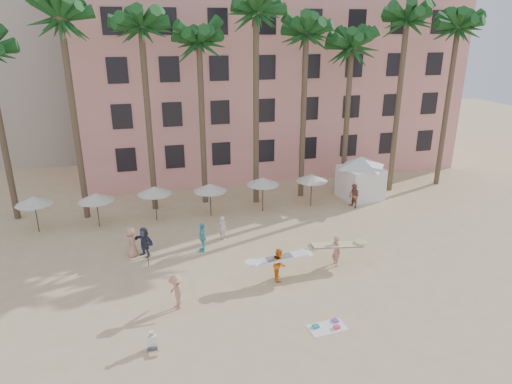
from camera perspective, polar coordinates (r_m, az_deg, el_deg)
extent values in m
plane|color=#D1B789|center=(23.86, 1.55, -14.09)|extent=(120.00, 120.00, 0.00)
cube|color=pink|center=(47.03, 1.36, 13.34)|extent=(35.00, 14.00, 16.00)
cylinder|color=brown|center=(36.59, -29.09, 5.80)|extent=(0.44, 0.44, 12.00)
cylinder|color=brown|center=(34.44, -21.68, 7.88)|extent=(0.44, 0.44, 14.00)
cylinder|color=brown|center=(34.67, -13.27, 8.40)|extent=(0.44, 0.44, 13.50)
cylinder|color=brown|center=(35.53, -6.72, 8.23)|extent=(0.44, 0.44, 12.50)
cylinder|color=brown|center=(35.11, 0.01, 9.89)|extent=(0.44, 0.44, 14.50)
cylinder|color=brown|center=(36.87, 5.93, 9.08)|extent=(0.44, 0.44, 13.00)
cylinder|color=brown|center=(38.94, 11.27, 8.63)|extent=(0.44, 0.44, 12.00)
cylinder|color=brown|center=(39.78, 17.28, 9.82)|extent=(0.44, 0.44, 14.00)
cylinder|color=brown|center=(42.99, 22.72, 9.54)|extent=(0.44, 0.44, 13.50)
cylinder|color=#332B23|center=(34.61, -25.76, -2.64)|extent=(0.07, 0.07, 2.50)
cone|color=beige|center=(34.24, -26.03, -0.93)|extent=(2.50, 2.50, 0.55)
cylinder|color=#332B23|center=(33.89, -19.18, -2.27)|extent=(0.07, 0.07, 2.40)
cone|color=beige|center=(33.52, -19.38, -0.61)|extent=(2.50, 2.50, 0.55)
cylinder|color=#332B23|center=(33.87, -12.44, -1.52)|extent=(0.07, 0.07, 2.50)
cone|color=beige|center=(33.49, -12.58, 0.23)|extent=(2.50, 2.50, 0.55)
cylinder|color=#332B23|center=(34.08, -5.71, -1.09)|extent=(0.07, 0.07, 2.40)
cone|color=beige|center=(33.72, -5.77, 0.57)|extent=(2.50, 2.50, 0.55)
cylinder|color=#332B23|center=(34.70, 0.85, -0.43)|extent=(0.07, 0.07, 2.60)
cone|color=beige|center=(34.32, 0.86, 1.38)|extent=(2.50, 2.50, 0.55)
cylinder|color=#332B23|center=(36.07, 6.92, 0.14)|extent=(0.07, 0.07, 2.50)
cone|color=beige|center=(35.72, 6.99, 1.81)|extent=(2.50, 2.50, 0.55)
cube|color=white|center=(38.54, 12.90, 1.15)|extent=(3.38, 3.38, 2.60)
cone|color=white|center=(38.03, 13.10, 3.65)|extent=(5.06, 5.06, 0.90)
cube|color=white|center=(22.66, 8.88, -16.40)|extent=(1.90, 1.19, 0.02)
cube|color=teal|center=(22.56, 7.48, -16.31)|extent=(0.33, 0.28, 0.10)
cube|color=#F24361|center=(22.65, 10.07, -16.27)|extent=(0.30, 0.25, 0.12)
cube|color=purple|center=(23.09, 9.87, -15.53)|extent=(0.29, 0.33, 0.08)
imported|color=tan|center=(27.52, 10.03, -7.24)|extent=(0.50, 0.71, 1.86)
cube|color=#DAD388|center=(27.35, 10.07, -6.55)|extent=(3.09, 0.75, 0.37)
imported|color=orange|center=(25.70, 2.91, -8.99)|extent=(0.87, 1.03, 1.87)
cube|color=white|center=(25.52, 2.92, -8.26)|extent=(3.28, 0.94, 0.33)
imported|color=#323A58|center=(28.95, -13.79, -6.05)|extent=(1.60, 1.70, 1.91)
imported|color=beige|center=(30.41, -4.19, -4.48)|extent=(0.68, 0.71, 1.64)
imported|color=#54BAC5|center=(28.92, -6.71, -5.61)|extent=(0.58, 1.16, 1.91)
imported|color=brown|center=(36.40, 12.15, -0.49)|extent=(0.97, 1.10, 1.89)
imported|color=tan|center=(23.53, -9.96, -12.24)|extent=(1.02, 1.36, 1.86)
imported|color=tan|center=(29.11, -15.28, -6.07)|extent=(0.96, 1.09, 1.88)
cylinder|color=black|center=(27.69, -13.43, -7.04)|extent=(0.04, 0.04, 2.10)
cube|color=black|center=(27.26, -13.60, -5.17)|extent=(0.18, 0.03, 0.35)
cube|color=#3F3F4C|center=(21.57, -12.79, -18.48)|extent=(0.42, 0.39, 0.22)
cube|color=tan|center=(21.35, -12.75, -19.13)|extent=(0.37, 0.42, 0.11)
cube|color=white|center=(21.39, -12.87, -17.66)|extent=(0.41, 0.24, 0.51)
sphere|color=tan|center=(21.17, -12.95, -16.86)|extent=(0.22, 0.22, 0.22)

